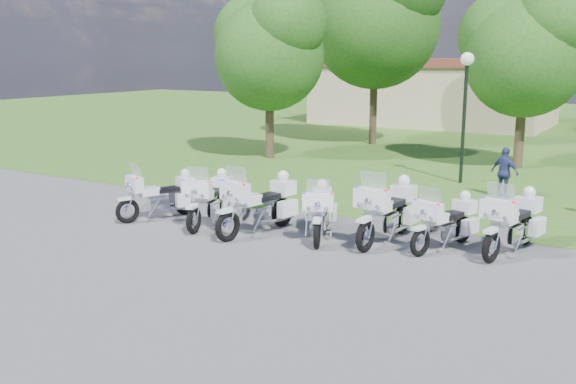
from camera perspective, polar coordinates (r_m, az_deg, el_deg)
The scene contains 15 objects.
ground at distance 14.83m, azimuth -0.43°, elevation -4.67°, with size 100.00×100.00×0.00m, color #4D4D52.
grass_lawn at distance 40.02m, azimuth 20.38°, elevation 5.16°, with size 100.00×48.00×0.01m, color #31631F.
motorcycle_0 at distance 17.38m, azimuth -11.18°, elevation -0.21°, with size 1.33×2.15×1.54m.
motorcycle_1 at distance 16.58m, azimuth -6.90°, elevation -0.54°, with size 1.15×2.38×1.62m.
motorcycle_2 at distance 15.65m, azimuth -2.46°, elevation -1.00°, with size 1.18×2.59×1.76m.
motorcycle_3 at distance 15.29m, azimuth 2.88°, elevation -1.65°, with size 1.35×2.16×1.55m.
motorcycle_4 at distance 15.11m, azimuth 8.89°, elevation -1.59°, with size 0.95×2.64×1.77m.
motorcycle_5 at distance 14.82m, azimuth 13.89°, elevation -2.53°, with size 1.15×2.17×1.50m.
motorcycle_6 at distance 14.91m, azimuth 19.39°, elevation -2.49°, with size 1.12×2.47×1.67m.
lamp_post at distance 22.35m, azimuth 15.53°, elevation 9.09°, with size 0.44×0.44×4.38m.
tree_0 at distance 27.10m, azimuth -1.72°, elevation 12.94°, with size 5.33×4.55×7.10m.
tree_1 at distance 31.89m, azimuth 7.76°, elevation 15.56°, with size 7.13×6.08×9.50m.
tree_2 at distance 26.09m, azimuth 20.34°, elevation 12.06°, with size 5.23×4.46×6.98m.
building_west at distance 42.35m, azimuth 12.80°, elevation 8.75°, with size 14.56×8.32×4.10m.
bystander_c at distance 20.58m, azimuth 18.70°, elevation 1.64°, with size 0.91×0.38×1.55m, color navy.
Camera 1 is at (7.46, -12.09, 4.25)m, focal length 40.00 mm.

